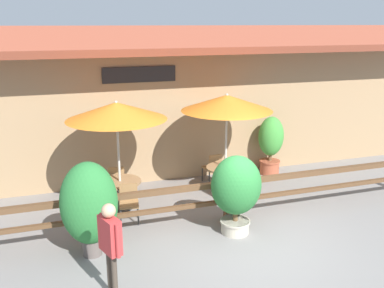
{
  "coord_description": "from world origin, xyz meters",
  "views": [
    {
      "loc": [
        -3.51,
        -7.05,
        4.29
      ],
      "look_at": [
        -0.68,
        1.54,
        1.72
      ],
      "focal_mm": 40.0,
      "sensor_mm": 36.0,
      "label": 1
    }
  ],
  "objects_px": {
    "chair_middle_streetside": "(234,186)",
    "dining_table_near": "(120,186)",
    "dining_table_middle": "(225,172)",
    "chair_middle_wallside": "(213,167)",
    "potted_plant_corner_fern": "(89,205)",
    "chair_near_wallside": "(116,180)",
    "patio_umbrella_middle": "(227,103)",
    "potted_plant_small_flowering": "(271,142)",
    "patio_umbrella_near": "(116,111)",
    "potted_plant_broad_leaf": "(236,189)",
    "chair_near_streetside": "(129,201)",
    "pedestrian": "(110,238)"
  },
  "relations": [
    {
      "from": "chair_middle_streetside",
      "to": "dining_table_near",
      "type": "bearing_deg",
      "value": 167.98
    },
    {
      "from": "dining_table_near",
      "to": "dining_table_middle",
      "type": "relative_size",
      "value": 1.0
    },
    {
      "from": "chair_middle_wallside",
      "to": "potted_plant_corner_fern",
      "type": "distance_m",
      "value": 4.61
    },
    {
      "from": "chair_middle_streetside",
      "to": "chair_near_wallside",
      "type": "bearing_deg",
      "value": 154.27
    },
    {
      "from": "patio_umbrella_middle",
      "to": "potted_plant_small_flowering",
      "type": "relative_size",
      "value": 1.52
    },
    {
      "from": "patio_umbrella_near",
      "to": "patio_umbrella_middle",
      "type": "relative_size",
      "value": 1.0
    },
    {
      "from": "patio_umbrella_near",
      "to": "patio_umbrella_middle",
      "type": "height_order",
      "value": "same"
    },
    {
      "from": "chair_middle_streetside",
      "to": "chair_middle_wallside",
      "type": "bearing_deg",
      "value": 89.65
    },
    {
      "from": "chair_middle_streetside",
      "to": "potted_plant_corner_fern",
      "type": "xyz_separation_m",
      "value": [
        -3.55,
        -1.35,
        0.56
      ]
    },
    {
      "from": "chair_middle_streetside",
      "to": "potted_plant_broad_leaf",
      "type": "distance_m",
      "value": 1.59
    },
    {
      "from": "chair_near_streetside",
      "to": "potted_plant_corner_fern",
      "type": "relative_size",
      "value": 0.45
    },
    {
      "from": "dining_table_near",
      "to": "pedestrian",
      "type": "xyz_separation_m",
      "value": [
        -0.67,
        -3.4,
        0.49
      ]
    },
    {
      "from": "chair_near_wallside",
      "to": "chair_middle_streetside",
      "type": "xyz_separation_m",
      "value": [
        2.67,
        -1.31,
        0.0
      ]
    },
    {
      "from": "dining_table_middle",
      "to": "chair_middle_wallside",
      "type": "xyz_separation_m",
      "value": [
        -0.05,
        0.75,
        -0.09
      ]
    },
    {
      "from": "dining_table_near",
      "to": "dining_table_middle",
      "type": "height_order",
      "value": "same"
    },
    {
      "from": "chair_middle_streetside",
      "to": "patio_umbrella_near",
      "type": "bearing_deg",
      "value": 167.98
    },
    {
      "from": "chair_near_wallside",
      "to": "pedestrian",
      "type": "distance_m",
      "value": 4.21
    },
    {
      "from": "potted_plant_corner_fern",
      "to": "potted_plant_small_flowering",
      "type": "xyz_separation_m",
      "value": [
        5.42,
        3.04,
        -0.08
      ]
    },
    {
      "from": "dining_table_near",
      "to": "potted_plant_corner_fern",
      "type": "relative_size",
      "value": 0.53
    },
    {
      "from": "potted_plant_small_flowering",
      "to": "patio_umbrella_middle",
      "type": "bearing_deg",
      "value": -152.57
    },
    {
      "from": "chair_middle_streetside",
      "to": "chair_middle_wallside",
      "type": "xyz_separation_m",
      "value": [
        0.02,
        1.51,
        0.0
      ]
    },
    {
      "from": "patio_umbrella_near",
      "to": "chair_middle_wallside",
      "type": "height_order",
      "value": "patio_umbrella_near"
    },
    {
      "from": "dining_table_near",
      "to": "chair_middle_wallside",
      "type": "height_order",
      "value": "chair_middle_wallside"
    },
    {
      "from": "potted_plant_small_flowering",
      "to": "chair_middle_streetside",
      "type": "bearing_deg",
      "value": -138.01
    },
    {
      "from": "potted_plant_broad_leaf",
      "to": "dining_table_middle",
      "type": "bearing_deg",
      "value": 72.97
    },
    {
      "from": "chair_near_wallside",
      "to": "potted_plant_broad_leaf",
      "type": "distance_m",
      "value": 3.45
    },
    {
      "from": "chair_near_streetside",
      "to": "potted_plant_corner_fern",
      "type": "xyz_separation_m",
      "value": [
        -0.94,
        -1.23,
        0.56
      ]
    },
    {
      "from": "chair_near_streetside",
      "to": "chair_near_wallside",
      "type": "distance_m",
      "value": 1.44
    },
    {
      "from": "dining_table_middle",
      "to": "chair_middle_streetside",
      "type": "height_order",
      "value": "chair_middle_streetside"
    },
    {
      "from": "patio_umbrella_near",
      "to": "chair_near_streetside",
      "type": "height_order",
      "value": "patio_umbrella_near"
    },
    {
      "from": "dining_table_near",
      "to": "patio_umbrella_middle",
      "type": "xyz_separation_m",
      "value": [
        2.76,
        0.16,
        1.82
      ]
    },
    {
      "from": "chair_near_wallside",
      "to": "patio_umbrella_near",
      "type": "bearing_deg",
      "value": 95.05
    },
    {
      "from": "patio_umbrella_near",
      "to": "chair_near_wallside",
      "type": "relative_size",
      "value": 3.09
    },
    {
      "from": "potted_plant_small_flowering",
      "to": "pedestrian",
      "type": "distance_m",
      "value": 6.9
    },
    {
      "from": "dining_table_near",
      "to": "pedestrian",
      "type": "distance_m",
      "value": 3.5
    },
    {
      "from": "chair_near_streetside",
      "to": "dining_table_near",
      "type": "bearing_deg",
      "value": 105.22
    },
    {
      "from": "patio_umbrella_near",
      "to": "chair_middle_streetside",
      "type": "bearing_deg",
      "value": -12.47
    },
    {
      "from": "pedestrian",
      "to": "chair_middle_streetside",
      "type": "bearing_deg",
      "value": 110.12
    },
    {
      "from": "chair_near_streetside",
      "to": "patio_umbrella_middle",
      "type": "distance_m",
      "value": 3.41
    },
    {
      "from": "chair_near_wallside",
      "to": "potted_plant_corner_fern",
      "type": "bearing_deg",
      "value": 77.86
    },
    {
      "from": "dining_table_near",
      "to": "patio_umbrella_middle",
      "type": "bearing_deg",
      "value": 3.32
    },
    {
      "from": "patio_umbrella_near",
      "to": "chair_near_streetside",
      "type": "relative_size",
      "value": 3.09
    },
    {
      "from": "pedestrian",
      "to": "potted_plant_corner_fern",
      "type": "bearing_deg",
      "value": 167.67
    },
    {
      "from": "dining_table_near",
      "to": "chair_middle_wallside",
      "type": "distance_m",
      "value": 2.85
    },
    {
      "from": "patio_umbrella_near",
      "to": "potted_plant_small_flowering",
      "type": "distance_m",
      "value": 4.9
    },
    {
      "from": "potted_plant_broad_leaf",
      "to": "chair_middle_wallside",
      "type": "bearing_deg",
      "value": 78.24
    },
    {
      "from": "chair_near_wallside",
      "to": "potted_plant_small_flowering",
      "type": "relative_size",
      "value": 0.49
    },
    {
      "from": "dining_table_middle",
      "to": "potted_plant_broad_leaf",
      "type": "relative_size",
      "value": 0.59
    },
    {
      "from": "potted_plant_corner_fern",
      "to": "potted_plant_small_flowering",
      "type": "relative_size",
      "value": 1.09
    },
    {
      "from": "chair_near_wallside",
      "to": "potted_plant_small_flowering",
      "type": "bearing_deg",
      "value": -169.15
    }
  ]
}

